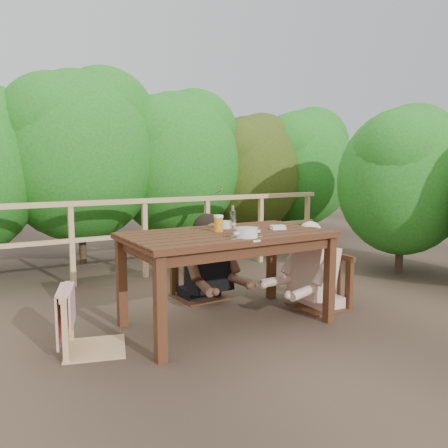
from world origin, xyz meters
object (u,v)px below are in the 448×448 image
bread_roll (247,234)px  chair_right (320,258)px  chair_left (93,290)px  soup_far (224,225)px  butter_tub (278,228)px  beer_glass (219,224)px  tumbler (258,230)px  chair_far (200,251)px  diner_right (323,236)px  bottle (233,219)px  woman (199,233)px  table (227,279)px  soup_near (247,234)px

bread_roll → chair_right: bearing=12.0°
chair_left → soup_far: (1.27, 0.19, 0.39)m
soup_far → butter_tub: (0.38, -0.33, -0.01)m
beer_glass → tumbler: beer_glass is taller
chair_far → diner_right: diner_right is taller
diner_right → bottle: bearing=86.6°
diner_right → soup_far: bearing=76.5°
chair_far → woman: size_ratio=0.73×
table → woman: 0.93m
chair_right → table: bearing=-90.1°
chair_right → soup_near: (-1.07, -0.29, 0.36)m
table → chair_left: (-1.16, 0.04, 0.06)m
chair_left → bread_roll: bearing=-88.0°
chair_left → bottle: bottle is taller
soup_far → tumbler: 0.42m
soup_far → bottle: size_ratio=1.01×
chair_left → butter_tub: size_ratio=7.39×
table → soup_near: soup_near is taller
tumbler → diner_right: bearing=8.3°
woman → bottle: 0.85m
woman → chair_left: bearing=28.5°
chair_far → chair_right: (0.88, -0.90, -0.01)m
chair_far → soup_far: 0.71m
bread_roll → beer_glass: (-0.08, 0.33, 0.05)m
diner_right → tumbler: size_ratio=18.61×
chair_far → soup_near: size_ratio=3.48×
soup_far → beer_glass: bearing=-132.6°
chair_far → beer_glass: bearing=-109.1°
chair_far → bread_roll: chair_far is taller
soup_near → beer_glass: (-0.03, 0.40, 0.03)m
chair_far → bread_roll: bearing=-100.7°
soup_near → soup_far: size_ratio=1.18×
woman → tumbler: bearing=88.9°
chair_left → bread_roll: chair_left is taller
woman → soup_near: (-0.19, -1.21, 0.16)m
chair_left → woman: woman is taller
tumbler → soup_near: bearing=-144.8°
chair_far → bottle: bottle is taller
table → chair_right: (1.05, -0.05, 0.09)m
soup_far → beer_glass: (-0.16, -0.17, 0.04)m
tumbler → soup_far: bearing=103.8°
beer_glass → tumbler: size_ratio=2.12×
chair_far → bottle: 0.90m
soup_far → beer_glass: size_ratio=1.52×
beer_glass → butter_tub: size_ratio=1.29×
soup_far → bread_roll: (-0.08, -0.50, -0.01)m
tumbler → butter_tub: size_ratio=0.61×
soup_far → tumbler: size_ratio=3.21×
table → butter_tub: size_ratio=13.95×
chair_right → chair_left: bearing=-89.6°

